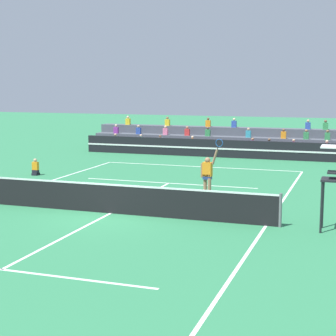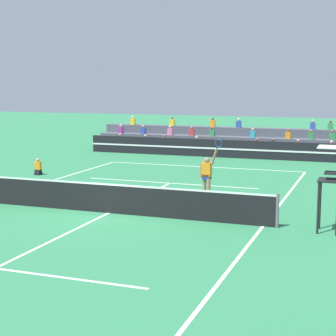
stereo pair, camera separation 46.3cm
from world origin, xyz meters
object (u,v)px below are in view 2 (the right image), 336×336
object	(u,v)px
umpire_chair	(331,177)
tennis_ball	(126,200)
ball_kid_courtside	(38,168)
tennis_player	(207,176)

from	to	relation	value
umpire_chair	tennis_ball	world-z (taller)	umpire_chair
umpire_chair	ball_kid_courtside	distance (m)	16.04
tennis_player	tennis_ball	size ratio (longest dim) A/B	36.65
umpire_chair	tennis_player	size ratio (longest dim) A/B	1.07
tennis_ball	tennis_player	bearing A→B (deg)	22.15
tennis_player	ball_kid_courtside	bearing A→B (deg)	162.00
tennis_player	tennis_ball	bearing A→B (deg)	-157.85
ball_kid_courtside	tennis_player	xyz separation A→B (m)	(9.76, -3.17, 0.66)
tennis_player	umpire_chair	bearing A→B (deg)	-33.89
umpire_chair	tennis_ball	xyz separation A→B (m)	(-7.81, 2.07, -1.68)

